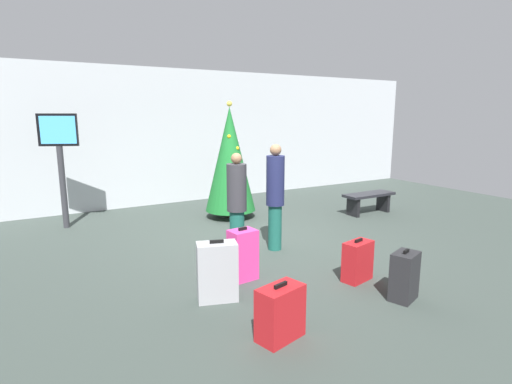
# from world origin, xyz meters

# --- Properties ---
(ground_plane) EXTENTS (16.00, 16.00, 0.00)m
(ground_plane) POSITION_xyz_m (0.00, 0.00, 0.00)
(ground_plane) COLOR #38423D
(back_wall) EXTENTS (16.00, 0.20, 3.40)m
(back_wall) POSITION_xyz_m (0.00, 4.10, 1.70)
(back_wall) COLOR #B7BCC1
(back_wall) RESTS_ON ground_plane
(holiday_tree) EXTENTS (1.11, 1.11, 2.55)m
(holiday_tree) POSITION_xyz_m (0.48, 1.88, 1.30)
(holiday_tree) COLOR #4C3319
(holiday_tree) RESTS_ON ground_plane
(flight_info_kiosk) EXTENTS (0.71, 0.36, 2.29)m
(flight_info_kiosk) POSITION_xyz_m (-2.80, 2.82, 1.56)
(flight_info_kiosk) COLOR #333338
(flight_info_kiosk) RESTS_ON ground_plane
(waiting_bench) EXTENTS (1.28, 0.44, 0.48)m
(waiting_bench) POSITION_xyz_m (3.40, 0.57, 0.35)
(waiting_bench) COLOR black
(waiting_bench) RESTS_ON ground_plane
(traveller_0) EXTENTS (0.41, 0.41, 1.79)m
(traveller_0) POSITION_xyz_m (0.15, -0.45, 0.96)
(traveller_0) COLOR #19594C
(traveller_0) RESTS_ON ground_plane
(traveller_1) EXTENTS (0.33, 0.33, 1.67)m
(traveller_1) POSITION_xyz_m (-0.48, -0.28, 0.88)
(traveller_1) COLOR #19594C
(traveller_1) RESTS_ON ground_plane
(suitcase_0) EXTENTS (0.55, 0.41, 0.77)m
(suitcase_0) POSITION_xyz_m (-1.49, -1.70, 0.37)
(suitcase_0) COLOR #9EA0A5
(suitcase_0) RESTS_ON ground_plane
(suitcase_1) EXTENTS (0.48, 0.32, 0.60)m
(suitcase_1) POSITION_xyz_m (0.43, -2.13, 0.28)
(suitcase_1) COLOR #B2191E
(suitcase_1) RESTS_ON ground_plane
(suitcase_2) EXTENTS (0.38, 0.31, 0.75)m
(suitcase_2) POSITION_xyz_m (-0.92, -1.29, 0.36)
(suitcase_2) COLOR #E5388C
(suitcase_2) RESTS_ON ground_plane
(suitcase_3) EXTENTS (0.54, 0.39, 0.60)m
(suitcase_3) POSITION_xyz_m (-1.31, -2.82, 0.28)
(suitcase_3) COLOR #B2191E
(suitcase_3) RESTS_ON ground_plane
(suitcase_4) EXTENTS (0.43, 0.36, 0.65)m
(suitcase_4) POSITION_xyz_m (0.51, -2.85, 0.30)
(suitcase_4) COLOR #232326
(suitcase_4) RESTS_ON ground_plane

